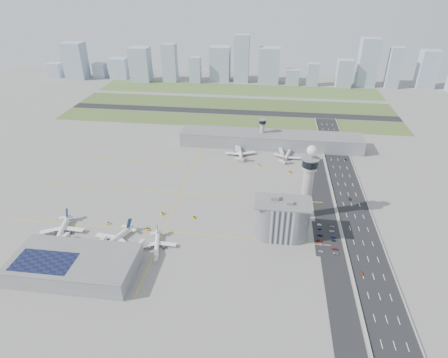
# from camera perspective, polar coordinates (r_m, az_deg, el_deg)

# --- Properties ---
(ground) EXTENTS (1000.00, 1000.00, 0.00)m
(ground) POSITION_cam_1_polar(r_m,az_deg,el_deg) (320.61, -0.81, -5.38)
(ground) COLOR gray
(grass_strip_0) EXTENTS (480.00, 50.00, 0.08)m
(grass_strip_0) POSITION_cam_1_polar(r_m,az_deg,el_deg) (522.17, 0.52, 8.87)
(grass_strip_0) COLOR #4D6630
(grass_strip_0) RESTS_ON ground
(grass_strip_1) EXTENTS (480.00, 60.00, 0.08)m
(grass_strip_1) POSITION_cam_1_polar(r_m,az_deg,el_deg) (592.57, 1.41, 11.38)
(grass_strip_1) COLOR #475F2D
(grass_strip_1) RESTS_ON ground
(grass_strip_2) EXTENTS (480.00, 70.00, 0.08)m
(grass_strip_2) POSITION_cam_1_polar(r_m,az_deg,el_deg) (668.77, 2.17, 13.47)
(grass_strip_2) COLOR #506731
(grass_strip_2) RESTS_ON ground
(runway) EXTENTS (480.00, 22.00, 0.10)m
(runway) POSITION_cam_1_polar(r_m,az_deg,el_deg) (556.75, 0.98, 10.19)
(runway) COLOR black
(runway) RESTS_ON ground
(highway) EXTENTS (28.00, 500.00, 0.10)m
(highway) POSITION_cam_1_polar(r_m,az_deg,el_deg) (327.35, 19.68, -6.54)
(highway) COLOR black
(highway) RESTS_ON ground
(barrier_left) EXTENTS (0.60, 500.00, 1.20)m
(barrier_left) POSITION_cam_1_polar(r_m,az_deg,el_deg) (324.05, 17.28, -6.37)
(barrier_left) COLOR #9E9E99
(barrier_left) RESTS_ON ground
(barrier_right) EXTENTS (0.60, 500.00, 1.20)m
(barrier_right) POSITION_cam_1_polar(r_m,az_deg,el_deg) (330.60, 22.07, -6.55)
(barrier_right) COLOR #9E9E99
(barrier_right) RESTS_ON ground
(landside_road) EXTENTS (18.00, 260.00, 0.08)m
(landside_road) POSITION_cam_1_polar(r_m,az_deg,el_deg) (314.39, 15.53, -7.42)
(landside_road) COLOR black
(landside_road) RESTS_ON ground
(parking_lot) EXTENTS (20.00, 44.00, 0.10)m
(parking_lot) POSITION_cam_1_polar(r_m,az_deg,el_deg) (304.57, 15.40, -8.74)
(parking_lot) COLOR black
(parking_lot) RESTS_ON ground
(taxiway_line_h_0) EXTENTS (260.00, 0.60, 0.01)m
(taxiway_line_h_0) POSITION_cam_1_polar(r_m,az_deg,el_deg) (304.49, -9.17, -7.95)
(taxiway_line_h_0) COLOR yellow
(taxiway_line_h_0) RESTS_ON ground
(taxiway_line_h_1) EXTENTS (260.00, 0.60, 0.01)m
(taxiway_line_h_1) POSITION_cam_1_polar(r_m,az_deg,el_deg) (352.14, -6.58, -2.11)
(taxiway_line_h_1) COLOR yellow
(taxiway_line_h_1) RESTS_ON ground
(taxiway_line_h_2) EXTENTS (260.00, 0.60, 0.01)m
(taxiway_line_h_2) POSITION_cam_1_polar(r_m,az_deg,el_deg) (403.10, -4.64, 2.30)
(taxiway_line_h_2) COLOR yellow
(taxiway_line_h_2) RESTS_ON ground
(taxiway_line_v) EXTENTS (0.60, 260.00, 0.01)m
(taxiway_line_v) POSITION_cam_1_polar(r_m,az_deg,el_deg) (352.14, -6.58, -2.11)
(taxiway_line_v) COLOR yellow
(taxiway_line_v) RESTS_ON ground
(control_tower) EXTENTS (14.00, 14.00, 64.50)m
(control_tower) POSITION_cam_1_polar(r_m,az_deg,el_deg) (308.39, 12.72, -0.04)
(control_tower) COLOR #ADAAA5
(control_tower) RESTS_ON ground
(secondary_tower) EXTENTS (8.60, 8.60, 31.90)m
(secondary_tower) POSITION_cam_1_polar(r_m,az_deg,el_deg) (442.25, 5.83, 7.44)
(secondary_tower) COLOR #ADAAA5
(secondary_tower) RESTS_ON ground
(admin_building) EXTENTS (42.00, 24.00, 33.50)m
(admin_building) POSITION_cam_1_polar(r_m,az_deg,el_deg) (291.81, 8.76, -6.04)
(admin_building) COLOR #B2B2B7
(admin_building) RESTS_ON ground
(terminal_pier) EXTENTS (210.00, 32.00, 15.80)m
(terminal_pier) POSITION_cam_1_polar(r_m,az_deg,el_deg) (444.49, 7.05, 5.96)
(terminal_pier) COLOR gray
(terminal_pier) RESTS_ON ground
(near_terminal) EXTENTS (84.00, 42.00, 13.00)m
(near_terminal) POSITION_cam_1_polar(r_m,az_deg,el_deg) (281.00, -21.88, -12.07)
(near_terminal) COLOR gray
(near_terminal) RESTS_ON ground
(airplane_near_a) EXTENTS (42.54, 47.16, 11.37)m
(airplane_near_a) POSITION_cam_1_polar(r_m,az_deg,el_deg) (321.89, -23.57, -6.83)
(airplane_near_a) COLOR white
(airplane_near_a) RESTS_ON ground
(airplane_near_b) EXTENTS (48.12, 51.51, 11.56)m
(airplane_near_b) POSITION_cam_1_polar(r_m,az_deg,el_deg) (297.51, -16.57, -8.57)
(airplane_near_b) COLOR white
(airplane_near_b) RESTS_ON ground
(airplane_near_c) EXTENTS (36.81, 40.62, 9.69)m
(airplane_near_c) POSITION_cam_1_polar(r_m,az_deg,el_deg) (286.43, -10.23, -9.58)
(airplane_near_c) COLOR white
(airplane_near_c) RESTS_ON ground
(airplane_far_a) EXTENTS (41.74, 46.60, 11.42)m
(airplane_far_a) POSITION_cam_1_polar(r_m,az_deg,el_deg) (420.66, 2.49, 4.44)
(airplane_far_a) COLOR white
(airplane_far_a) RESTS_ON ground
(airplane_far_b) EXTENTS (38.30, 42.32, 10.13)m
(airplane_far_b) POSITION_cam_1_polar(r_m,az_deg,el_deg) (418.68, 9.61, 3.81)
(airplane_far_b) COLOR white
(airplane_far_b) RESTS_ON ground
(jet_bridge_near_0) EXTENTS (5.39, 14.31, 5.70)m
(jet_bridge_near_0) POSITION_cam_1_polar(r_m,az_deg,el_deg) (308.42, -24.13, -9.35)
(jet_bridge_near_0) COLOR silver
(jet_bridge_near_0) RESTS_ON ground
(jet_bridge_near_1) EXTENTS (5.39, 14.31, 5.70)m
(jet_bridge_near_1) POSITION_cam_1_polar(r_m,az_deg,el_deg) (294.85, -19.04, -10.16)
(jet_bridge_near_1) COLOR silver
(jet_bridge_near_1) RESTS_ON ground
(jet_bridge_near_2) EXTENTS (5.39, 14.31, 5.70)m
(jet_bridge_near_2) POSITION_cam_1_polar(r_m,az_deg,el_deg) (283.81, -13.47, -10.94)
(jet_bridge_near_2) COLOR silver
(jet_bridge_near_2) RESTS_ON ground
(jet_bridge_far_0) EXTENTS (5.39, 14.31, 5.70)m
(jet_bridge_far_0) POSITION_cam_1_polar(r_m,az_deg,el_deg) (433.43, 1.92, 4.82)
(jet_bridge_far_0) COLOR silver
(jet_bridge_far_0) RESTS_ON ground
(jet_bridge_far_1) EXTENTS (5.39, 14.31, 5.70)m
(jet_bridge_far_1) POSITION_cam_1_polar(r_m,az_deg,el_deg) (432.11, 8.55, 4.41)
(jet_bridge_far_1) COLOR silver
(jet_bridge_far_1) RESTS_ON ground
(tug_0) EXTENTS (3.55, 3.16, 1.71)m
(tug_0) POSITION_cam_1_polar(r_m,az_deg,el_deg) (322.75, -17.20, -6.46)
(tug_0) COLOR yellow
(tug_0) RESTS_ON ground
(tug_1) EXTENTS (3.06, 3.73, 1.88)m
(tug_1) POSITION_cam_1_polar(r_m,az_deg,el_deg) (308.13, -11.58, -7.49)
(tug_1) COLOR gold
(tug_1) RESTS_ON ground
(tug_2) EXTENTS (3.72, 3.84, 1.85)m
(tug_2) POSITION_cam_1_polar(r_m,az_deg,el_deg) (324.21, -9.38, -5.19)
(tug_2) COLOR yellow
(tug_2) RESTS_ON ground
(tug_3) EXTENTS (2.81, 3.37, 1.68)m
(tug_3) POSITION_cam_1_polar(r_m,az_deg,el_deg) (316.50, -4.61, -5.82)
(tug_3) COLOR #ECB900
(tug_3) RESTS_ON ground
(tug_4) EXTENTS (3.45, 2.94, 1.69)m
(tug_4) POSITION_cam_1_polar(r_m,az_deg,el_deg) (399.26, 5.32, 2.12)
(tug_4) COLOR #E0C109
(tug_4) RESTS_ON ground
(tug_5) EXTENTS (3.38, 3.46, 1.67)m
(tug_5) POSITION_cam_1_polar(r_m,az_deg,el_deg) (389.99, 10.00, 1.07)
(tug_5) COLOR orange
(tug_5) RESTS_ON ground
(car_lot_0) EXTENTS (3.92, 1.87, 1.29)m
(car_lot_0) POSITION_cam_1_polar(r_m,az_deg,el_deg) (290.29, 14.61, -10.63)
(car_lot_0) COLOR silver
(car_lot_0) RESTS_ON ground
(car_lot_1) EXTENTS (3.72, 1.81, 1.17)m
(car_lot_1) POSITION_cam_1_polar(r_m,az_deg,el_deg) (296.54, 14.65, -9.67)
(car_lot_1) COLOR gray
(car_lot_1) RESTS_ON ground
(car_lot_2) EXTENTS (4.43, 2.10, 1.22)m
(car_lot_2) POSITION_cam_1_polar(r_m,az_deg,el_deg) (299.90, 14.33, -9.11)
(car_lot_2) COLOR maroon
(car_lot_2) RESTS_ON ground
(car_lot_3) EXTENTS (3.97, 1.74, 1.14)m
(car_lot_3) POSITION_cam_1_polar(r_m,az_deg,el_deg) (305.59, 14.43, -8.32)
(car_lot_3) COLOR black
(car_lot_3) RESTS_ON ground
(car_lot_4) EXTENTS (3.47, 1.74, 1.13)m
(car_lot_4) POSITION_cam_1_polar(r_m,az_deg,el_deg) (312.36, 14.38, -7.39)
(car_lot_4) COLOR navy
(car_lot_4) RESTS_ON ground
(car_lot_5) EXTENTS (3.38, 1.23, 1.11)m
(car_lot_5) POSITION_cam_1_polar(r_m,az_deg,el_deg) (317.23, 14.32, -6.75)
(car_lot_5) COLOR white
(car_lot_5) RESTS_ON ground
(car_lot_6) EXTENTS (4.83, 2.72, 1.27)m
(car_lot_6) POSITION_cam_1_polar(r_m,az_deg,el_deg) (291.49, 16.70, -10.79)
(car_lot_6) COLOR #94979E
(car_lot_6) RESTS_ON ground
(car_lot_7) EXTENTS (4.64, 2.33, 1.29)m
(car_lot_7) POSITION_cam_1_polar(r_m,az_deg,el_deg) (295.39, 16.58, -10.16)
(car_lot_7) COLOR maroon
(car_lot_7) RESTS_ON ground
(car_lot_8) EXTENTS (3.63, 1.59, 1.22)m
(car_lot_8) POSITION_cam_1_polar(r_m,az_deg,el_deg) (303.16, 16.40, -8.98)
(car_lot_8) COLOR black
(car_lot_8) RESTS_ON ground
(car_lot_9) EXTENTS (3.80, 1.40, 1.24)m
(car_lot_9) POSITION_cam_1_polar(r_m,az_deg,el_deg) (306.77, 16.35, -8.45)
(car_lot_9) COLOR navy
(car_lot_9) RESTS_ON ground
(car_lot_10) EXTENTS (4.36, 2.53, 1.14)m
(car_lot_10) POSITION_cam_1_polar(r_m,az_deg,el_deg) (312.57, 16.14, -7.64)
(car_lot_10) COLOR silver
(car_lot_10) RESTS_ON ground
(car_lot_11) EXTENTS (4.19, 1.78, 1.21)m
(car_lot_11) POSITION_cam_1_polar(r_m,az_deg,el_deg) (317.51, 16.17, -6.99)
(car_lot_11) COLOR #8F939B
(car_lot_11) RESTS_ON ground
(car_hw_0) EXTENTS (1.49, 3.46, 1.16)m
(car_hw_0) POSITION_cam_1_polar(r_m,az_deg,el_deg) (280.45, 20.27, -13.39)
(car_hw_0) COLOR #9F3D1B
(car_hw_0) RESTS_ON ground
(car_hw_1) EXTENTS (1.65, 3.96, 1.27)m
(car_hw_1) POSITION_cam_1_polar(r_m,az_deg,el_deg) (357.96, 18.63, -2.94)
(car_hw_1) COLOR black
(car_hw_1) RESTS_ON ground
(car_hw_2) EXTENTS (2.00, 4.28, 1.18)m
(car_hw_2) POSITION_cam_1_polar(r_m,az_deg,el_deg) (431.20, 17.99, 2.85)
(car_hw_2) COLOR navy
(car_hw_2) RESTS_ON ground
(car_hw_4) EXTENTS (1.69, 3.56, 1.17)m
(car_hw_4) POSITION_cam_1_polar(r_m,az_deg,el_deg) (481.51, 15.18, 6.07)
(car_hw_4) COLOR gray
(car_hw_4) RESTS_ON ground
(skyline_bldg_0) EXTENTS (24.05, 19.24, 26.50)m
(skyline_bldg_0) POSITION_cam_1_polar(r_m,az_deg,el_deg) (817.06, -24.29, 14.91)
(skyline_bldg_0) COLOR #9EADC1
(skyline_bldg_0) RESTS_ON ground
(skyline_bldg_1) EXTENTS (37.63, 30.10, 65.60)m
(skyline_bldg_1) POSITION_cam_1_polar(r_m,az_deg,el_deg) (786.89, -21.70, 16.41)
(skyline_bldg_1) COLOR #9EADC1
(skyline_bldg_1) RESTS_ON ground
(skyline_bldg_2) EXTENTS (22.81, 18.25, 26.79)m
(skyline_bldg_2) POSITION_cam_1_polar(r_m,az_deg,el_deg) (783.98, -18.35, 15.46)
(skyline_bldg_2) COLOR #9EADC1
(skyline_bldg_2) RESTS_ON ground
(skyline_bldg_3) EXTENTS (32.30, 25.84, 36.93)m
(skyline_bldg_3) POSITION_cam_1_polar(r_m,az_deg,el_deg) (768.49, -15.66, 15.98)
(skyline_bldg_3) COLOR #9EADC1
(skyline_bldg_3) RESTS_ON ground
(skyline_bldg_4) EXTENTS (35.81, 28.65, 60.36)m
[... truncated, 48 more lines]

